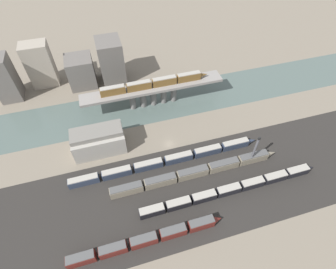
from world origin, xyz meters
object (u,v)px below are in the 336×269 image
at_px(train_on_bridge, 154,83).
at_px(train_yard_outer, 167,161).
at_px(warehouse_building, 99,140).
at_px(signal_tower, 254,151).
at_px(train_yard_mid, 232,189).
at_px(train_yard_near, 147,240).
at_px(train_yard_far, 196,172).

xyz_separation_m(train_on_bridge, train_yard_outer, (-4.60, -37.26, -11.06)).
xyz_separation_m(warehouse_building, signal_tower, (58.78, -24.99, 2.42)).
xyz_separation_m(train_yard_mid, warehouse_building, (-45.28, 35.21, 3.76)).
height_order(train_on_bridge, train_yard_mid, train_on_bridge).
distance_m(train_yard_near, train_yard_far, 32.15).
relative_size(train_yard_far, signal_tower, 4.39).
xyz_separation_m(train_yard_outer, warehouse_building, (-25.47, 15.67, 3.70)).
distance_m(train_yard_near, train_yard_outer, 32.73).
bearing_deg(train_on_bridge, train_yard_near, -106.74).
xyz_separation_m(train_yard_near, train_yard_mid, (35.12, 9.38, -0.31)).
relative_size(train_yard_mid, warehouse_building, 3.37).
relative_size(train_on_bridge, train_yard_outer, 0.66).
relative_size(train_yard_mid, train_yard_outer, 0.90).
height_order(warehouse_building, signal_tower, signal_tower).
bearing_deg(train_yard_mid, train_yard_near, -165.04).
relative_size(train_yard_outer, signal_tower, 5.04).
relative_size(train_yard_near, train_yard_outer, 0.66).
xyz_separation_m(train_yard_near, train_yard_outer, (15.31, 28.92, -0.24)).
relative_size(warehouse_building, signal_tower, 1.34).
distance_m(train_yard_near, signal_tower, 52.76).
bearing_deg(train_yard_far, train_yard_near, -140.89).
distance_m(train_yard_mid, train_yard_outer, 27.82).
xyz_separation_m(train_yard_near, train_yard_far, (24.94, 20.28, -0.08)).
height_order(train_yard_near, signal_tower, signal_tower).
distance_m(train_on_bridge, train_yard_near, 69.96).
bearing_deg(train_yard_near, train_on_bridge, 73.26).
xyz_separation_m(train_on_bridge, train_yard_mid, (15.21, -56.80, -11.12)).
distance_m(train_yard_mid, warehouse_building, 57.48).
xyz_separation_m(train_yard_outer, signal_tower, (33.31, -9.32, 6.12)).
distance_m(train_yard_near, warehouse_building, 45.87).
bearing_deg(train_yard_outer, train_yard_mid, -44.61).
height_order(train_yard_near, train_yard_far, train_yard_near).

